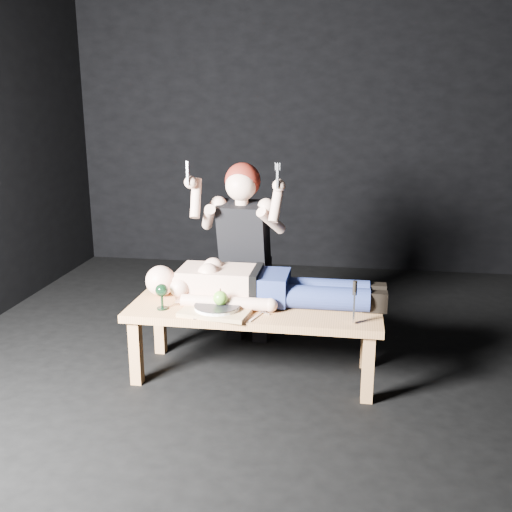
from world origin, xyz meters
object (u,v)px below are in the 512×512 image
Objects in this scene: carving_knife at (354,302)px; lying_man at (264,282)px; table at (255,341)px; goblet at (162,297)px; serving_tray at (217,310)px; kneeling_woman at (247,252)px.

lying_man is at bearing 152.37° from carving_knife.
goblet is at bearing -165.63° from table.
table is at bearing 34.47° from serving_tray.
carving_knife is at bearing -17.71° from table.
goblet is (-0.40, -0.65, -0.12)m from kneeling_woman.
kneeling_woman is at bearing 113.28° from lying_man.
table is 0.36m from lying_man.
lying_man is at bearing 66.32° from table.
lying_man is (0.04, 0.10, 0.35)m from table.
goblet is at bearing 177.40° from carving_knife.
carving_knife is (0.72, -0.71, -0.08)m from kneeling_woman.
serving_tray reaches higher than table.
table is at bearing 13.97° from goblet.
goblet is 1.12m from carving_knife.
kneeling_woman is at bearing 135.75° from carving_knife.
kneeling_woman is 0.69m from serving_tray.
carving_knife reaches higher than serving_tray.
serving_tray is 0.34m from goblet.
carving_knife reaches higher than table.
lying_man is at bearing 43.90° from serving_tray.
kneeling_woman is 3.28× the size of serving_tray.
serving_tray is at bearing -89.88° from kneeling_woman.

